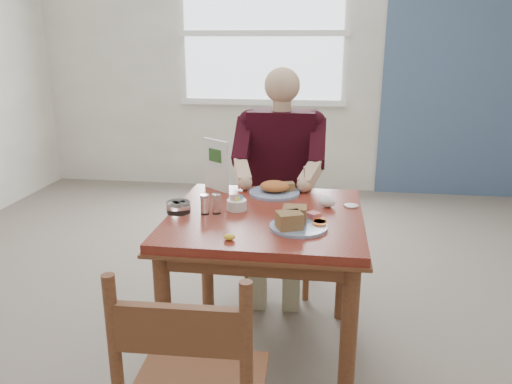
# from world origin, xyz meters

# --- Properties ---
(floor) EXTENTS (6.00, 6.00, 0.00)m
(floor) POSITION_xyz_m (0.00, 0.00, 0.00)
(floor) COLOR #6F685A
(floor) RESTS_ON ground
(wall_back) EXTENTS (5.50, 0.00, 5.50)m
(wall_back) POSITION_xyz_m (0.00, 3.00, 1.40)
(wall_back) COLOR silver
(wall_back) RESTS_ON ground
(accent_panel) EXTENTS (1.60, 0.02, 2.80)m
(accent_panel) POSITION_xyz_m (1.60, 2.98, 1.40)
(accent_panel) COLOR #415879
(accent_panel) RESTS_ON ground
(lemon_wedge) EXTENTS (0.06, 0.04, 0.03)m
(lemon_wedge) POSITION_xyz_m (-0.11, -0.35, 0.76)
(lemon_wedge) COLOR yellow
(lemon_wedge) RESTS_ON table
(napkin) EXTENTS (0.09, 0.07, 0.05)m
(napkin) POSITION_xyz_m (0.29, 0.14, 0.78)
(napkin) COLOR white
(napkin) RESTS_ON table
(metal_dish) EXTENTS (0.08, 0.08, 0.01)m
(metal_dish) POSITION_xyz_m (0.40, 0.16, 0.75)
(metal_dish) COLOR silver
(metal_dish) RESTS_ON table
(window) EXTENTS (1.72, 0.04, 1.42)m
(window) POSITION_xyz_m (-0.40, 2.97, 1.60)
(window) COLOR white
(window) RESTS_ON wall_back
(table) EXTENTS (0.92, 0.92, 0.75)m
(table) POSITION_xyz_m (0.00, 0.00, 0.64)
(table) COLOR maroon
(table) RESTS_ON ground
(chair_far) EXTENTS (0.42, 0.42, 0.95)m
(chair_far) POSITION_xyz_m (0.00, 0.80, 0.48)
(chair_far) COLOR brown
(chair_far) RESTS_ON ground
(diner) EXTENTS (0.53, 0.56, 1.39)m
(diner) POSITION_xyz_m (0.00, 0.71, 0.81)
(diner) COLOR gray
(diner) RESTS_ON chair_far
(near_plate) EXTENTS (0.31, 0.31, 0.08)m
(near_plate) POSITION_xyz_m (0.15, -0.17, 0.78)
(near_plate) COLOR white
(near_plate) RESTS_ON table
(far_plate) EXTENTS (0.33, 0.33, 0.07)m
(far_plate) POSITION_xyz_m (0.01, 0.32, 0.78)
(far_plate) COLOR white
(far_plate) RESTS_ON table
(caddy) EXTENTS (0.12, 0.12, 0.07)m
(caddy) POSITION_xyz_m (-0.15, 0.03, 0.78)
(caddy) COLOR white
(caddy) RESTS_ON table
(shakers) EXTENTS (0.11, 0.07, 0.09)m
(shakers) POSITION_xyz_m (-0.26, -0.04, 0.80)
(shakers) COLOR white
(shakers) RESTS_ON table
(creamer) EXTENTS (0.12, 0.12, 0.05)m
(creamer) POSITION_xyz_m (-0.41, -0.04, 0.78)
(creamer) COLOR white
(creamer) RESTS_ON table
(menu) EXTENTS (0.16, 0.13, 0.28)m
(menu) POSITION_xyz_m (-0.31, 0.35, 0.89)
(menu) COLOR white
(menu) RESTS_ON table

